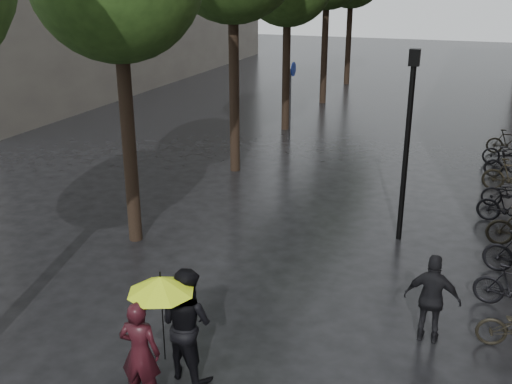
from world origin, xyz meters
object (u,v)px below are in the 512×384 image
at_px(person_black, 186,323).
at_px(lamp_post, 408,128).
at_px(person_burgundy, 140,353).
at_px(pedestrian_walking, 432,299).

xyz_separation_m(person_black, lamp_post, (2.48, 6.61, 1.83)).
distance_m(person_burgundy, pedestrian_walking, 5.04).
distance_m(person_burgundy, lamp_post, 8.18).
bearing_deg(person_burgundy, pedestrian_walking, -148.35).
height_order(person_burgundy, lamp_post, lamp_post).
relative_size(pedestrian_walking, lamp_post, 0.36).
bearing_deg(person_burgundy, person_black, -121.09).
distance_m(person_black, pedestrian_walking, 4.27).
bearing_deg(lamp_post, person_burgundy, -110.95).
bearing_deg(pedestrian_walking, lamp_post, -73.59).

